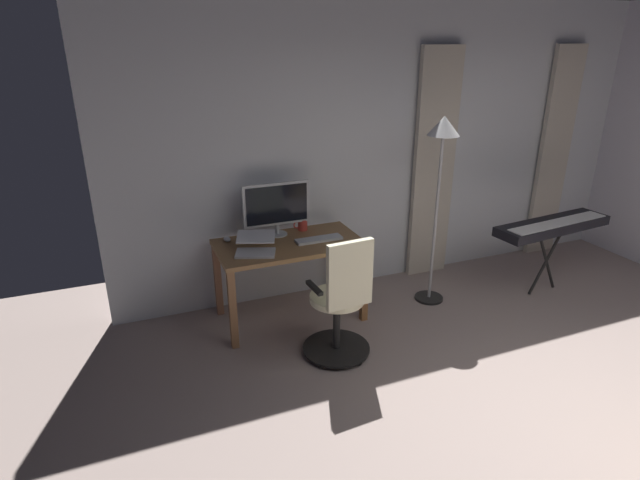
# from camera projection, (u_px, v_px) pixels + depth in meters

# --- Properties ---
(ground_plane) EXTENTS (8.00, 8.00, 0.00)m
(ground_plane) POSITION_uv_depth(u_px,v_px,m) (640.00, 478.00, 3.04)
(ground_plane) COLOR gray
(back_room_partition) EXTENTS (5.77, 0.10, 2.83)m
(back_room_partition) POSITION_uv_depth(u_px,v_px,m) (395.00, 147.00, 5.17)
(back_room_partition) COLOR silver
(back_room_partition) RESTS_ON ground
(curtain_left_panel) EXTENTS (0.40, 0.06, 2.39)m
(curtain_left_panel) POSITION_uv_depth(u_px,v_px,m) (554.00, 154.00, 5.87)
(curtain_left_panel) COLOR beige
(curtain_left_panel) RESTS_ON ground
(curtain_right_panel) EXTENTS (0.47, 0.06, 2.39)m
(curtain_right_panel) POSITION_uv_depth(u_px,v_px,m) (434.00, 167.00, 5.30)
(curtain_right_panel) COLOR beige
(curtain_right_panel) RESTS_ON ground
(desk) EXTENTS (1.29, 0.69, 0.75)m
(desk) POSITION_uv_depth(u_px,v_px,m) (290.00, 253.00, 4.57)
(desk) COLOR olive
(desk) RESTS_ON ground
(office_chair) EXTENTS (0.56, 0.56, 1.07)m
(office_chair) POSITION_uv_depth(u_px,v_px,m) (341.00, 304.00, 4.02)
(office_chair) COLOR black
(office_chair) RESTS_ON ground
(computer_monitor) EXTENTS (0.62, 0.18, 0.49)m
(computer_monitor) POSITION_uv_depth(u_px,v_px,m) (277.00, 206.00, 4.61)
(computer_monitor) COLOR #B7BCC1
(computer_monitor) RESTS_ON desk
(computer_keyboard) EXTENTS (0.43, 0.12, 0.02)m
(computer_keyboard) POSITION_uv_depth(u_px,v_px,m) (319.00, 239.00, 4.57)
(computer_keyboard) COLOR #B7BCC1
(computer_keyboard) RESTS_ON desk
(laptop) EXTENTS (0.41, 0.40, 0.15)m
(laptop) POSITION_uv_depth(u_px,v_px,m) (256.00, 247.00, 4.30)
(laptop) COLOR silver
(laptop) RESTS_ON desk
(computer_mouse) EXTENTS (0.06, 0.10, 0.04)m
(computer_mouse) POSITION_uv_depth(u_px,v_px,m) (227.00, 239.00, 4.56)
(computer_mouse) COLOR #B7BCC1
(computer_mouse) RESTS_ON desk
(mug_coffee) EXTENTS (0.14, 0.09, 0.11)m
(mug_coffee) POSITION_uv_depth(u_px,v_px,m) (302.00, 225.00, 4.81)
(mug_coffee) COLOR #CC3D33
(mug_coffee) RESTS_ON desk
(piano_keyboard) EXTENTS (1.32, 0.44, 0.78)m
(piano_keyboard) POSITION_uv_depth(u_px,v_px,m) (553.00, 227.00, 5.03)
(piano_keyboard) COLOR black
(piano_keyboard) RESTS_ON ground
(floor_lamp) EXTENTS (0.29, 0.29, 1.81)m
(floor_lamp) POSITION_uv_depth(u_px,v_px,m) (441.00, 155.00, 4.59)
(floor_lamp) COLOR black
(floor_lamp) RESTS_ON ground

